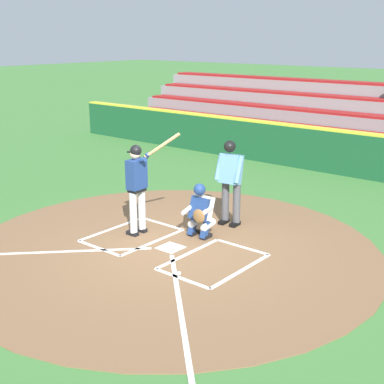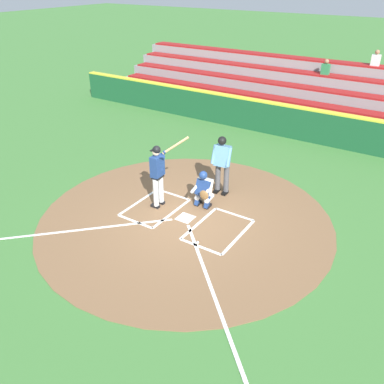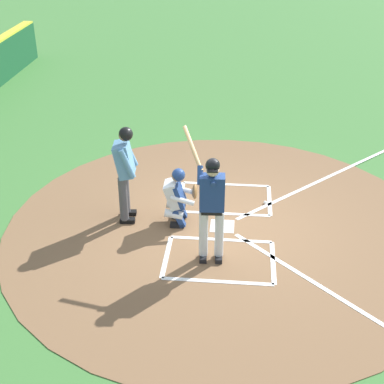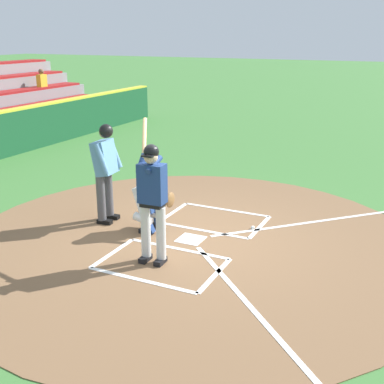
% 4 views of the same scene
% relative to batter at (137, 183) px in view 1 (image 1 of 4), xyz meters
% --- Properties ---
extents(ground_plane, '(120.00, 120.00, 0.00)m').
position_rel_batter_xyz_m(ground_plane, '(-1.01, 0.16, -1.10)').
color(ground_plane, '#427A38').
extents(dirt_circle, '(8.00, 8.00, 0.01)m').
position_rel_batter_xyz_m(dirt_circle, '(-1.01, 0.16, -1.09)').
color(dirt_circle, brown).
rests_on(dirt_circle, ground).
extents(home_plate_and_chalk, '(7.93, 4.91, 0.01)m').
position_rel_batter_xyz_m(home_plate_and_chalk, '(-1.01, 1.04, -1.08)').
color(home_plate_and_chalk, white).
rests_on(home_plate_and_chalk, dirt_circle).
extents(batter, '(0.91, 0.75, 2.13)m').
position_rel_batter_xyz_m(batter, '(0.00, 0.00, 0.00)').
color(batter, silver).
rests_on(batter, ground).
extents(catcher, '(0.59, 0.60, 1.13)m').
position_rel_batter_xyz_m(catcher, '(-1.09, -0.67, -0.51)').
color(catcher, black).
rests_on(catcher, ground).
extents(plate_umpire, '(0.60, 0.45, 1.86)m').
position_rel_batter_xyz_m(plate_umpire, '(-1.13, -1.64, -0.02)').
color(plate_umpire, '#4C4C51').
rests_on(plate_umpire, ground).
extents(baseball, '(0.07, 0.07, 0.07)m').
position_rel_batter_xyz_m(baseball, '(-1.92, 0.97, -1.06)').
color(baseball, white).
rests_on(baseball, ground).
extents(backstop_wall, '(22.00, 0.36, 1.31)m').
position_rel_batter_xyz_m(backstop_wall, '(-1.01, -7.34, -0.45)').
color(backstop_wall, '#19512D').
rests_on(backstop_wall, ground).
extents(bleacher_stand, '(20.00, 4.25, 3.00)m').
position_rel_batter_xyz_m(bleacher_stand, '(-1.02, -10.61, -0.25)').
color(bleacher_stand, gray).
rests_on(bleacher_stand, ground).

